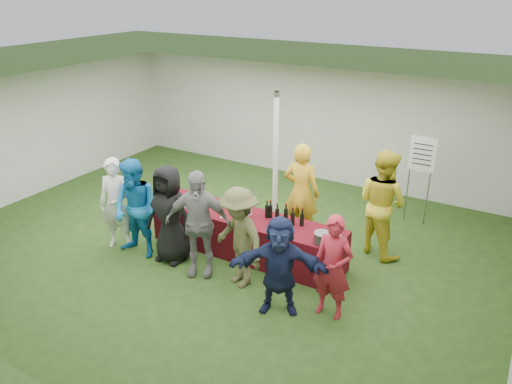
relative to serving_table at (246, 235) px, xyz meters
The scene contains 18 objects.
ground 0.71m from the serving_table, behind, with size 60.00×60.00×0.00m, color #284719.
tent 1.59m from the serving_table, 94.59° to the left, with size 10.00×10.00×10.00m.
serving_table is the anchor object (origin of this frame).
wine_bottles 0.82m from the serving_table, 12.72° to the left, with size 0.73×0.14×0.32m.
wine_glasses 1.05m from the serving_table, 164.75° to the right, with size 1.11×0.09×0.16m.
water_bottle 0.49m from the serving_table, 69.22° to the left, with size 0.07×0.07×0.23m.
bar_towel 1.63m from the serving_table, ahead, with size 0.25×0.18×0.03m, color white.
dump_bucket 1.61m from the serving_table, ahead, with size 0.26×0.26×0.18m, color slate.
wine_list_sign 3.74m from the serving_table, 51.11° to the left, with size 0.50×0.03×1.80m.
staff_pourer 1.29m from the serving_table, 60.36° to the left, with size 0.69×0.45×1.89m, color gold.
staff_back 2.45m from the serving_table, 32.11° to the left, with size 0.94×0.73×1.94m, color gold.
customer_0 2.40m from the serving_table, 156.45° to the right, with size 0.62×0.41×1.71m, color silver.
customer_1 1.98m from the serving_table, 148.79° to the right, with size 0.87×0.68×1.78m, color #156FB2.
customer_2 1.41m from the serving_table, 141.31° to the right, with size 0.85×0.56×1.75m, color black.
customer_3 1.13m from the serving_table, 110.98° to the right, with size 1.07×0.45×1.83m, color gray.
customer_4 1.06m from the serving_table, 65.11° to the right, with size 1.08×0.62×1.67m, color brown.
customer_5 1.77m from the serving_table, 42.46° to the right, with size 1.42×0.45×1.53m, color #192146.
customer_6 2.20m from the serving_table, 23.75° to the right, with size 0.58×0.38×1.59m, color #AA1F2F.
Camera 1 is at (4.72, -6.71, 4.57)m, focal length 35.00 mm.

